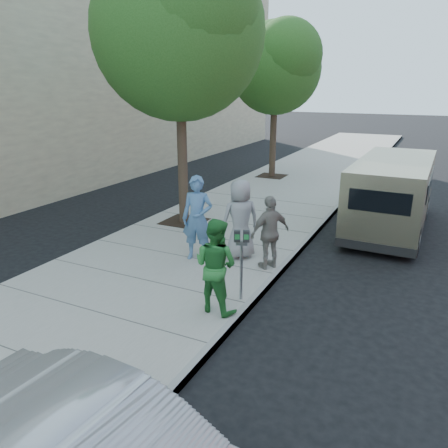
{
  "coord_description": "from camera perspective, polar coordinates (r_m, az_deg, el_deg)",
  "views": [
    {
      "loc": [
        4.28,
        -8.3,
        4.08
      ],
      "look_at": [
        0.19,
        0.03,
        1.1
      ],
      "focal_mm": 35.0,
      "sensor_mm": 36.0,
      "label": 1
    }
  ],
  "objects": [
    {
      "name": "parking_meter",
      "position": [
        8.09,
        2.3,
        -3.42
      ],
      "size": [
        0.3,
        0.21,
        1.39
      ],
      "rotation": [
        0.0,
        0.0,
        0.42
      ],
      "color": "gray",
      "rests_on": "sidewalk"
    },
    {
      "name": "tree_far",
      "position": [
        19.45,
        6.89,
        20.04
      ],
      "size": [
        3.92,
        3.8,
        6.49
      ],
      "color": "black",
      "rests_on": "sidewalk"
    },
    {
      "name": "person_green_shirt",
      "position": [
        7.76,
        -1.09,
        -5.45
      ],
      "size": [
        0.92,
        0.76,
        1.73
      ],
      "primitive_type": "imported",
      "rotation": [
        0.0,
        0.0,
        3.01
      ],
      "color": "#277731",
      "rests_on": "sidewalk"
    },
    {
      "name": "person_officer",
      "position": [
        10.05,
        -3.49,
        0.74
      ],
      "size": [
        0.81,
        0.63,
        1.98
      ],
      "primitive_type": "imported",
      "rotation": [
        0.0,
        0.0,
        0.24
      ],
      "color": "teal",
      "rests_on": "sidewalk"
    },
    {
      "name": "person_striped_polo",
      "position": [
        9.62,
        6.04,
        -1.11
      ],
      "size": [
        0.89,
        1.02,
        1.65
      ],
      "primitive_type": "imported",
      "rotation": [
        0.0,
        0.0,
        4.09
      ],
      "color": "gray",
      "rests_on": "sidewalk"
    },
    {
      "name": "curb_face",
      "position": [
        9.64,
        6.64,
        -6.87
      ],
      "size": [
        0.12,
        60.0,
        0.16
      ],
      "primitive_type": "cube",
      "color": "gray",
      "rests_on": "ground"
    },
    {
      "name": "tree_near",
      "position": [
        12.62,
        -5.75,
        24.38
      ],
      "size": [
        4.62,
        4.6,
        7.53
      ],
      "color": "black",
      "rests_on": "sidewalk"
    },
    {
      "name": "ground",
      "position": [
        10.19,
        -1.05,
        -5.81
      ],
      "size": [
        120.0,
        120.0,
        0.0
      ],
      "primitive_type": "plane",
      "color": "black",
      "rests_on": "ground"
    },
    {
      "name": "sidewalk",
      "position": [
        10.62,
        -5.88,
        -4.46
      ],
      "size": [
        5.0,
        60.0,
        0.15
      ],
      "primitive_type": "cube",
      "color": "gray",
      "rests_on": "ground"
    },
    {
      "name": "person_gray_shirt",
      "position": [
        10.16,
        2.13,
        0.67
      ],
      "size": [
        1.07,
        1.07,
        1.88
      ],
      "primitive_type": "imported",
      "rotation": [
        0.0,
        0.0,
        3.93
      ],
      "color": "gray",
      "rests_on": "sidewalk"
    },
    {
      "name": "van",
      "position": [
        13.47,
        21.1,
        3.8
      ],
      "size": [
        1.98,
        5.63,
        2.07
      ],
      "rotation": [
        0.0,
        0.0,
        -0.02
      ],
      "color": "tan",
      "rests_on": "ground"
    }
  ]
}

